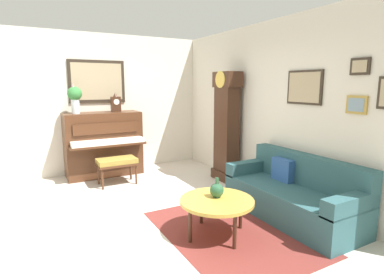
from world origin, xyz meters
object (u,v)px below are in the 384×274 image
Objects in this scene: coffee_table at (217,202)px; green_jug at (217,190)px; grandfather_clock at (226,129)px; piano at (104,144)px; mantel_clock at (116,103)px; piano_bench at (117,162)px; couch at (293,195)px; flower_vase at (75,97)px.

green_jug is (-0.06, 0.04, 0.12)m from coffee_table.
grandfather_clock is at bearing 142.07° from green_jug.
mantel_clock reaches higher than piano.
mantel_clock reaches higher than coffee_table.
piano is 0.76m from piano_bench.
piano_bench is 2.52m from coffee_table.
piano is at bearing -125.80° from grandfather_clock.
couch is 1.19m from green_jug.
piano_bench is 2.10m from grandfather_clock.
flower_vase reaches higher than mantel_clock.
grandfather_clock is 2.31m from coffee_table.
grandfather_clock reaches higher than piano_bench.
flower_vase is at bearing -89.71° from piano.
grandfather_clock is (1.41, 1.96, 0.33)m from piano.
piano is 3.18m from green_jug.
green_jug is at bearing 148.51° from coffee_table.
flower_vase is (-3.18, -1.07, 1.15)m from coffee_table.
coffee_table is at bearing -37.71° from grandfather_clock.
flower_vase is (0.00, -0.48, 0.94)m from piano.
green_jug is at bearing 19.60° from flower_vase.
mantel_clock is 0.66× the size of flower_vase.
mantel_clock is at bearing 89.39° from piano.
couch is at bearing 28.85° from piano.
flower_vase is at bearing -161.41° from coffee_table.
grandfather_clock reaches higher than coffee_table.
mantel_clock is at bearing 89.96° from flower_vase.
green_jug is at bearing -96.24° from couch.
grandfather_clock is 3.50× the size of flower_vase.
mantel_clock is (0.00, 0.27, 0.79)m from piano.
flower_vase is 2.42× the size of green_jug.
piano is 1.05m from flower_vase.
green_jug is (1.71, -1.33, -0.43)m from grandfather_clock.
mantel_clock is (-1.41, -1.68, 0.46)m from grandfather_clock.
green_jug is (-0.13, -1.16, 0.23)m from couch.
green_jug is (3.12, 0.63, -0.09)m from piano.
grandfather_clock is at bearing 142.29° from coffee_table.
green_jug reaches higher than piano_bench.
mantel_clock is (-3.18, -0.31, 1.01)m from coffee_table.
piano is 0.71× the size of grandfather_clock.
coffee_table is at bearing 5.63° from mantel_clock.
piano_bench is at bearing -145.59° from couch.
couch is 7.92× the size of green_jug.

